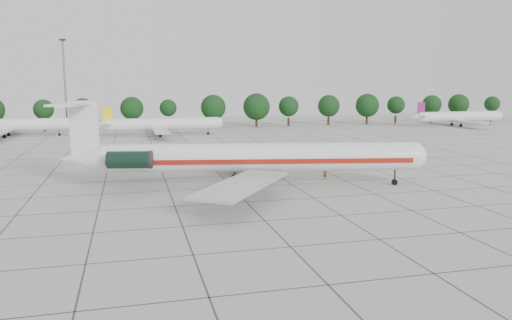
{
  "coord_description": "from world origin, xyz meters",
  "views": [
    {
      "loc": [
        -12.42,
        -61.38,
        13.39
      ],
      "look_at": [
        3.1,
        -0.22,
        3.5
      ],
      "focal_mm": 35.0,
      "sensor_mm": 36.0,
      "label": 1
    }
  ],
  "objects_px": {
    "ground_crew": "(325,173)",
    "floodlight_mast": "(65,79)",
    "bg_airliner_b": "(9,125)",
    "bg_airliner_e": "(459,117)",
    "main_airliner": "(240,157)",
    "bg_airliner_c": "(163,124)"
  },
  "relations": [
    {
      "from": "bg_airliner_e",
      "to": "bg_airliner_b",
      "type": "bearing_deg",
      "value": 179.87
    },
    {
      "from": "bg_airliner_b",
      "to": "floodlight_mast",
      "type": "bearing_deg",
      "value": 61.56
    },
    {
      "from": "ground_crew",
      "to": "floodlight_mast",
      "type": "height_order",
      "value": "floodlight_mast"
    },
    {
      "from": "ground_crew",
      "to": "bg_airliner_e",
      "type": "xyz_separation_m",
      "value": [
        71.88,
        69.13,
        1.97
      ]
    },
    {
      "from": "main_airliner",
      "to": "ground_crew",
      "type": "height_order",
      "value": "main_airliner"
    },
    {
      "from": "ground_crew",
      "to": "bg_airliner_b",
      "type": "relative_size",
      "value": 0.07
    },
    {
      "from": "ground_crew",
      "to": "bg_airliner_e",
      "type": "relative_size",
      "value": 0.07
    },
    {
      "from": "ground_crew",
      "to": "bg_airliner_b",
      "type": "distance_m",
      "value": 88.35
    },
    {
      "from": "bg_airliner_b",
      "to": "bg_airliner_c",
      "type": "relative_size",
      "value": 1.0
    },
    {
      "from": "main_airliner",
      "to": "floodlight_mast",
      "type": "height_order",
      "value": "floodlight_mast"
    },
    {
      "from": "ground_crew",
      "to": "bg_airliner_c",
      "type": "height_order",
      "value": "bg_airliner_c"
    },
    {
      "from": "floodlight_mast",
      "to": "bg_airliner_e",
      "type": "bearing_deg",
      "value": -10.17
    },
    {
      "from": "ground_crew",
      "to": "floodlight_mast",
      "type": "relative_size",
      "value": 0.07
    },
    {
      "from": "bg_airliner_c",
      "to": "bg_airliner_e",
      "type": "height_order",
      "value": "same"
    },
    {
      "from": "ground_crew",
      "to": "floodlight_mast",
      "type": "xyz_separation_m",
      "value": [
        -43.54,
        89.84,
        13.35
      ]
    },
    {
      "from": "ground_crew",
      "to": "bg_airliner_b",
      "type": "bearing_deg",
      "value": -72.4
    },
    {
      "from": "bg_airliner_c",
      "to": "bg_airliner_e",
      "type": "xyz_separation_m",
      "value": [
        89.83,
        6.1,
        0.0
      ]
    },
    {
      "from": "main_airliner",
      "to": "bg_airliner_c",
      "type": "xyz_separation_m",
      "value": [
        -5.54,
        65.05,
        -0.98
      ]
    },
    {
      "from": "bg_airliner_c",
      "to": "bg_airliner_e",
      "type": "relative_size",
      "value": 1.0
    },
    {
      "from": "floodlight_mast",
      "to": "ground_crew",
      "type": "bearing_deg",
      "value": -64.14
    },
    {
      "from": "main_airliner",
      "to": "bg_airliner_e",
      "type": "bearing_deg",
      "value": 50.99
    },
    {
      "from": "bg_airliner_e",
      "to": "floodlight_mast",
      "type": "bearing_deg",
      "value": 169.83
    }
  ]
}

